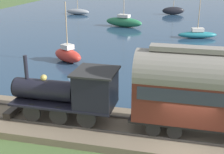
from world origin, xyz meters
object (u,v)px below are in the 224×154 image
Objects in this scene: sailboat_red at (68,55)px; rowboat_far_out at (163,90)px; sailboat_gray at (78,11)px; passenger_coach at (219,89)px; sailboat_green at (124,22)px; sailboat_black at (173,11)px; rowboat_off_pier at (183,79)px; steam_locomotive at (74,91)px; sailboat_teal at (197,34)px.

sailboat_red is 2.33× the size of rowboat_far_out.
sailboat_gray reaches higher than rowboat_far_out.
passenger_coach is 33.47m from sailboat_green.
sailboat_red reaches higher than sailboat_black.
sailboat_green is 19.48m from sailboat_red.
steam_locomotive is at bearing -156.85° from rowboat_off_pier.
rowboat_off_pier is (9.08, 1.80, -2.79)m from passenger_coach.
rowboat_far_out is at bearing 158.40° from sailboat_teal.
sailboat_green is (-10.50, -11.17, 0.19)m from sailboat_gray.
rowboat_far_out is (-25.23, -8.20, -0.53)m from sailboat_green.
steam_locomotive is 46.27m from sailboat_black.
sailboat_gray is 1.18× the size of sailboat_green.
sailboat_gray reaches higher than steam_locomotive.
sailboat_gray is 3.70× the size of rowboat_off_pier.
sailboat_green is 24.28m from rowboat_off_pier.
sailboat_teal is 1.00× the size of sailboat_green.
steam_locomotive reaches higher than rowboat_off_pier.
sailboat_black is at bearing -3.51° from steam_locomotive.
sailboat_red is at bearing -155.66° from sailboat_gray.
steam_locomotive is at bearing -127.35° from sailboat_red.
passenger_coach is at bearing 171.35° from sailboat_black.
sailboat_green is at bearing 141.50° from sailboat_black.
rowboat_off_pier is (9.08, -5.76, -1.97)m from steam_locomotive.
sailboat_black is (14.73, -6.56, -0.03)m from sailboat_green.
sailboat_teal is 16.91m from rowboat_off_pier.
steam_locomotive is 13.15m from sailboat_red.
sailboat_black is 39.99m from rowboat_far_out.
steam_locomotive is 2.60× the size of rowboat_far_out.
sailboat_teal is at bearing -119.75° from sailboat_gray.
sailboat_green is 1.40× the size of sailboat_red.
sailboat_green is (31.43, 11.28, -2.26)m from passenger_coach.
sailboat_red is at bearing 130.54° from rowboat_off_pier.
sailboat_red is at bearing 23.21° from steam_locomotive.
passenger_coach is 0.91× the size of sailboat_gray.
rowboat_far_out is at bearing 167.86° from sailboat_black.
sailboat_black is (4.23, -17.73, 0.16)m from sailboat_gray.
sailboat_black is at bearing 60.05° from rowboat_off_pier.
sailboat_black reaches higher than rowboat_far_out.
sailboat_red is 11.25m from rowboat_far_out.
sailboat_green is 1.40× the size of sailboat_black.
sailboat_gray is 18.23m from sailboat_black.
sailboat_teal reaches higher than steam_locomotive.
sailboat_green reaches higher than steam_locomotive.
sailboat_red is at bearing -169.52° from sailboat_green.
sailboat_red is (-13.94, 12.21, 0.19)m from sailboat_teal.
sailboat_teal is 18.53m from sailboat_red.
rowboat_far_out reaches higher than rowboat_off_pier.
sailboat_green is at bearing 78.54° from rowboat_off_pier.
sailboat_teal is (25.94, 0.50, -2.51)m from passenger_coach.
sailboat_teal reaches higher than rowboat_far_out.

